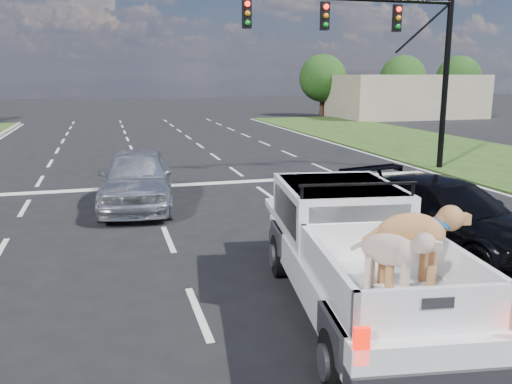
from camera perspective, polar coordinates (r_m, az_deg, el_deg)
ground at (r=9.06m, az=5.11°, el=-11.32°), size 160.00×160.00×0.00m
road_markings at (r=15.06m, az=-3.73°, el=-1.64°), size 17.75×60.00×0.01m
traffic_signal at (r=20.93m, az=13.99°, el=14.95°), size 9.11×0.31×7.00m
building_right at (r=48.70m, az=15.47°, el=9.69°), size 12.00×7.00×3.60m
tree_far_d at (r=49.54m, az=7.04°, el=11.80°), size 4.20×4.20×5.40m
tree_far_e at (r=53.12m, az=15.20°, el=11.49°), size 4.20×4.20×5.40m
tree_far_f at (r=56.41m, az=20.55°, el=11.17°), size 4.20×4.20×5.40m
pickup_truck at (r=8.49m, az=10.61°, el=-6.22°), size 2.71×5.66×2.04m
silver_sedan at (r=15.41m, az=-12.43°, el=1.47°), size 2.43×4.94×1.62m
black_coupe at (r=11.96m, az=19.29°, el=-2.38°), size 3.17×5.43×1.48m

